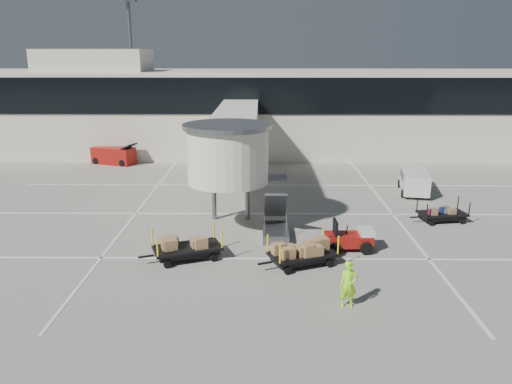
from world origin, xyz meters
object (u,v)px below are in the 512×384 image
box_cart_near (304,253)px  suitcase_cart (442,214)px  ground_worker (348,284)px  baggage_tug (350,239)px  minivan (414,179)px  belt_loader (114,156)px  box_cart_far (186,248)px

box_cart_near → suitcase_cart: bearing=13.7°
suitcase_cart → box_cart_near: box_cart_near is taller
suitcase_cart → box_cart_near: size_ratio=0.90×
box_cart_near → ground_worker: size_ratio=2.01×
suitcase_cart → ground_worker: ground_worker is taller
baggage_tug → box_cart_near: (-2.49, -1.94, 0.05)m
baggage_tug → box_cart_near: size_ratio=0.64×
minivan → belt_loader: 25.95m
minivan → baggage_tug: bearing=-110.3°
suitcase_cart → ground_worker: bearing=-134.7°
baggage_tug → belt_loader: 26.96m
box_cart_far → belt_loader: (-9.70, 21.61, 0.17)m
box_cart_near → belt_loader: belt_loader is taller
suitcase_cart → belt_loader: bearing=137.2°
box_cart_near → ground_worker: 4.25m
minivan → suitcase_cart: bearing=-81.3°
belt_loader → box_cart_far: bearing=-46.4°
box_cart_far → belt_loader: belt_loader is taller
suitcase_cart → box_cart_far: size_ratio=0.86×
box_cart_near → box_cart_far: bearing=151.7°
box_cart_far → belt_loader: bearing=93.0°
box_cart_near → ground_worker: (1.42, -3.99, 0.33)m
baggage_tug → box_cart_far: bearing=-171.8°
box_cart_near → belt_loader: size_ratio=0.89×
suitcase_cart → box_cart_far: box_cart_far is taller
box_cart_far → suitcase_cart: bearing=1.0°
box_cart_near → ground_worker: bearing=-92.9°
suitcase_cart → minivan: minivan is taller
box_cart_far → belt_loader: 23.69m
suitcase_cart → belt_loader: 28.77m
baggage_tug → ground_worker: bearing=-101.6°
box_cart_far → minivan: size_ratio=0.90×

